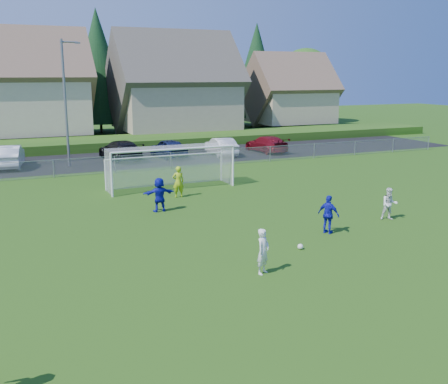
{
  "coord_description": "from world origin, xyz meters",
  "views": [
    {
      "loc": [
        -9.26,
        -13.19,
        6.64
      ],
      "look_at": [
        0.0,
        8.0,
        1.4
      ],
      "focal_mm": 42.0,
      "sensor_mm": 36.0,
      "label": 1
    }
  ],
  "objects_px": {
    "player_blue_b": "(159,195)",
    "goalkeeper": "(178,182)",
    "car_d": "(121,150)",
    "car_e": "(169,148)",
    "player_white_b": "(389,204)",
    "car_g": "(266,144)",
    "player_blue_a": "(329,215)",
    "car_f": "(221,146)",
    "car_b": "(9,156)",
    "soccer_ball": "(300,247)",
    "player_white_a": "(263,251)",
    "soccer_goal": "(169,161)"
  },
  "relations": [
    {
      "from": "player_white_b",
      "to": "goalkeeper",
      "type": "relative_size",
      "value": 0.88
    },
    {
      "from": "player_white_b",
      "to": "car_f",
      "type": "xyz_separation_m",
      "value": [
        0.67,
        21.23,
        -0.02
      ]
    },
    {
      "from": "car_e",
      "to": "goalkeeper",
      "type": "bearing_deg",
      "value": 68.54
    },
    {
      "from": "player_white_a",
      "to": "car_e",
      "type": "bearing_deg",
      "value": 46.4
    },
    {
      "from": "goalkeeper",
      "to": "car_f",
      "type": "height_order",
      "value": "goalkeeper"
    },
    {
      "from": "player_white_a",
      "to": "player_blue_a",
      "type": "relative_size",
      "value": 0.95
    },
    {
      "from": "soccer_ball",
      "to": "soccer_goal",
      "type": "xyz_separation_m",
      "value": [
        -1.16,
        12.77,
        1.52
      ]
    },
    {
      "from": "car_b",
      "to": "soccer_goal",
      "type": "height_order",
      "value": "soccer_goal"
    },
    {
      "from": "car_f",
      "to": "car_d",
      "type": "bearing_deg",
      "value": -2.15
    },
    {
      "from": "car_e",
      "to": "player_white_b",
      "type": "bearing_deg",
      "value": 93.74
    },
    {
      "from": "car_b",
      "to": "car_e",
      "type": "bearing_deg",
      "value": -173.48
    },
    {
      "from": "soccer_ball",
      "to": "goalkeeper",
      "type": "relative_size",
      "value": 0.13
    },
    {
      "from": "player_blue_a",
      "to": "goalkeeper",
      "type": "relative_size",
      "value": 0.96
    },
    {
      "from": "car_b",
      "to": "soccer_goal",
      "type": "relative_size",
      "value": 0.67
    },
    {
      "from": "player_white_a",
      "to": "car_f",
      "type": "height_order",
      "value": "player_white_a"
    },
    {
      "from": "player_white_a",
      "to": "car_g",
      "type": "xyz_separation_m",
      "value": [
        13.49,
        25.0,
        -0.09
      ]
    },
    {
      "from": "car_g",
      "to": "soccer_goal",
      "type": "xyz_separation_m",
      "value": [
        -12.15,
        -10.6,
        0.93
      ]
    },
    {
      "from": "car_f",
      "to": "soccer_goal",
      "type": "relative_size",
      "value": 0.6
    },
    {
      "from": "player_blue_a",
      "to": "car_e",
      "type": "relative_size",
      "value": 0.37
    },
    {
      "from": "player_white_b",
      "to": "car_d",
      "type": "relative_size",
      "value": 0.28
    },
    {
      "from": "car_d",
      "to": "car_e",
      "type": "xyz_separation_m",
      "value": [
        3.83,
        -0.31,
        -0.01
      ]
    },
    {
      "from": "goalkeeper",
      "to": "car_b",
      "type": "relative_size",
      "value": 0.35
    },
    {
      "from": "soccer_ball",
      "to": "car_g",
      "type": "xyz_separation_m",
      "value": [
        10.99,
        23.37,
        0.58
      ]
    },
    {
      "from": "player_blue_b",
      "to": "goalkeeper",
      "type": "xyz_separation_m",
      "value": [
        1.83,
        2.53,
        0.01
      ]
    },
    {
      "from": "player_blue_a",
      "to": "car_b",
      "type": "height_order",
      "value": "player_blue_a"
    },
    {
      "from": "goalkeeper",
      "to": "soccer_goal",
      "type": "height_order",
      "value": "soccer_goal"
    },
    {
      "from": "player_white_a",
      "to": "car_b",
      "type": "xyz_separation_m",
      "value": [
        -7.17,
        25.64,
        0.03
      ]
    },
    {
      "from": "soccer_ball",
      "to": "car_b",
      "type": "distance_m",
      "value": 25.89
    },
    {
      "from": "player_white_b",
      "to": "car_f",
      "type": "distance_m",
      "value": 21.24
    },
    {
      "from": "car_b",
      "to": "car_g",
      "type": "height_order",
      "value": "car_b"
    },
    {
      "from": "soccer_ball",
      "to": "player_white_a",
      "type": "bearing_deg",
      "value": -146.82
    },
    {
      "from": "goalkeeper",
      "to": "car_d",
      "type": "bearing_deg",
      "value": -81.47
    },
    {
      "from": "goalkeeper",
      "to": "player_white_a",
      "type": "bearing_deg",
      "value": 93.37
    },
    {
      "from": "car_e",
      "to": "player_blue_a",
      "type": "bearing_deg",
      "value": 83.81
    },
    {
      "from": "soccer_ball",
      "to": "player_blue_b",
      "type": "height_order",
      "value": "player_blue_b"
    },
    {
      "from": "player_blue_b",
      "to": "car_g",
      "type": "bearing_deg",
      "value": -131.94
    },
    {
      "from": "soccer_ball",
      "to": "player_blue_a",
      "type": "height_order",
      "value": "player_blue_a"
    },
    {
      "from": "player_blue_b",
      "to": "soccer_goal",
      "type": "height_order",
      "value": "soccer_goal"
    },
    {
      "from": "player_blue_a",
      "to": "player_blue_b",
      "type": "distance_m",
      "value": 8.42
    },
    {
      "from": "player_white_b",
      "to": "car_b",
      "type": "xyz_separation_m",
      "value": [
        -15.66,
        22.02,
        0.06
      ]
    },
    {
      "from": "player_blue_b",
      "to": "goalkeeper",
      "type": "height_order",
      "value": "goalkeeper"
    },
    {
      "from": "car_d",
      "to": "car_f",
      "type": "height_order",
      "value": "car_d"
    },
    {
      "from": "car_d",
      "to": "car_g",
      "type": "xyz_separation_m",
      "value": [
        12.54,
        -0.73,
        -0.08
      ]
    },
    {
      "from": "player_blue_b",
      "to": "soccer_goal",
      "type": "distance_m",
      "value": 5.57
    },
    {
      "from": "player_white_b",
      "to": "player_blue_b",
      "type": "bearing_deg",
      "value": 174.85
    },
    {
      "from": "player_blue_a",
      "to": "car_d",
      "type": "relative_size",
      "value": 0.31
    },
    {
      "from": "player_blue_a",
      "to": "player_blue_b",
      "type": "height_order",
      "value": "player_blue_b"
    },
    {
      "from": "player_blue_a",
      "to": "player_blue_b",
      "type": "relative_size",
      "value": 0.97
    },
    {
      "from": "player_white_b",
      "to": "player_blue_a",
      "type": "relative_size",
      "value": 0.91
    },
    {
      "from": "car_d",
      "to": "car_f",
      "type": "relative_size",
      "value": 1.2
    }
  ]
}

